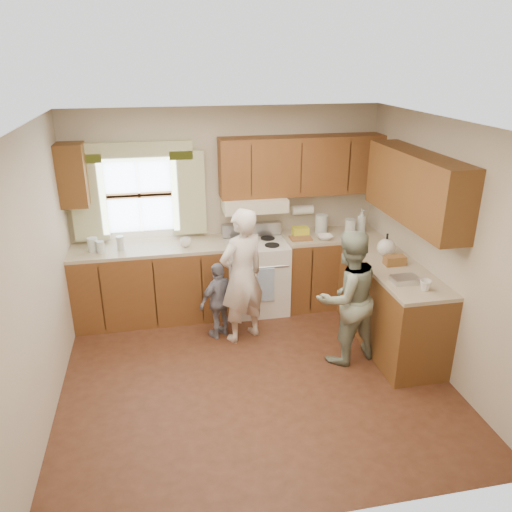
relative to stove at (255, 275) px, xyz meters
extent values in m
plane|color=#432314|center=(-0.30, -1.44, -0.47)|extent=(3.80, 3.80, 0.00)
plane|color=white|center=(-0.30, -1.44, 2.03)|extent=(3.80, 3.80, 0.00)
plane|color=beige|center=(-0.30, 0.31, 0.78)|extent=(3.80, 0.00, 3.80)
plane|color=beige|center=(-0.30, -3.19, 0.78)|extent=(3.80, 0.00, 3.80)
plane|color=beige|center=(-2.20, -1.44, 0.78)|extent=(0.00, 3.50, 3.50)
plane|color=beige|center=(1.60, -1.44, 0.78)|extent=(0.00, 3.50, 3.50)
cube|color=#4C2610|center=(-1.29, 0.01, -0.02)|extent=(1.82, 0.60, 0.90)
cube|color=#4C2610|center=(0.99, 0.01, -0.02)|extent=(1.22, 0.60, 0.90)
cube|color=#452910|center=(1.30, -1.11, -0.02)|extent=(0.60, 1.65, 0.90)
cube|color=tan|center=(-1.29, 0.01, 0.45)|extent=(1.82, 0.60, 0.04)
cube|color=tan|center=(0.99, 0.01, 0.45)|extent=(1.22, 0.60, 0.04)
cube|color=tan|center=(1.30, -1.11, 0.45)|extent=(0.60, 1.65, 0.04)
cube|color=#4C2610|center=(0.60, 0.15, 1.33)|extent=(2.00, 0.33, 0.70)
cube|color=#452910|center=(-2.05, 0.15, 1.33)|extent=(0.30, 0.33, 0.70)
cube|color=#452910|center=(1.43, -1.11, 1.33)|extent=(0.33, 1.65, 0.70)
cube|color=beige|center=(0.00, 0.08, 0.91)|extent=(0.76, 0.45, 0.15)
cube|color=silver|center=(-1.35, 0.29, 1.03)|extent=(0.90, 0.03, 0.90)
cube|color=#FFE64B|center=(-1.93, 0.24, 1.03)|extent=(0.40, 0.05, 1.02)
cube|color=#FFE64B|center=(-0.77, 0.24, 1.03)|extent=(0.40, 0.05, 1.02)
cube|color=#FFE64B|center=(-1.35, 0.24, 1.55)|extent=(1.30, 0.05, 0.22)
cylinder|color=white|center=(0.65, 0.21, 0.75)|extent=(0.27, 0.12, 0.12)
imported|color=silver|center=(-0.85, -0.07, 0.53)|extent=(0.16, 0.16, 0.11)
imported|color=silver|center=(1.36, -0.02, 0.63)|extent=(0.13, 0.13, 0.32)
imported|color=silver|center=(0.84, -0.15, 0.50)|extent=(0.21, 0.21, 0.05)
imported|color=silver|center=(1.33, -1.71, 0.53)|extent=(0.15, 0.15, 0.10)
cylinder|color=silver|center=(-1.91, -0.02, 0.56)|extent=(0.12, 0.12, 0.16)
cylinder|color=silver|center=(-1.82, -0.09, 0.54)|extent=(0.09, 0.09, 0.14)
cube|color=olive|center=(0.55, -0.08, 0.48)|extent=(0.26, 0.19, 0.02)
cube|color=yellow|center=(0.58, 0.04, 0.53)|extent=(0.20, 0.14, 0.11)
cylinder|color=silver|center=(0.87, 0.09, 0.59)|extent=(0.16, 0.16, 0.24)
cylinder|color=silver|center=(1.18, -0.09, 0.58)|extent=(0.13, 0.13, 0.21)
sphere|color=silver|center=(1.33, -0.81, 0.58)|extent=(0.20, 0.20, 0.20)
cube|color=olive|center=(1.32, -1.07, 0.52)|extent=(0.22, 0.12, 0.10)
cube|color=silver|center=(1.22, -1.51, 0.50)|extent=(0.26, 0.18, 0.06)
cylinder|color=silver|center=(-1.60, -0.02, 0.55)|extent=(0.09, 0.09, 0.16)
cube|color=silver|center=(0.00, -0.01, -0.02)|extent=(0.76, 0.64, 0.90)
cube|color=#B7B7BC|center=(0.00, 0.25, 0.52)|extent=(0.76, 0.10, 0.16)
cylinder|color=#B7B7BC|center=(0.00, -0.33, 0.23)|extent=(0.68, 0.03, 0.03)
cube|color=#4874AA|center=(0.05, -0.35, 0.01)|extent=(0.22, 0.02, 0.42)
cylinder|color=black|center=(-0.18, 0.11, 0.44)|extent=(0.18, 0.18, 0.01)
cylinder|color=black|center=(0.18, 0.11, 0.44)|extent=(0.18, 0.18, 0.01)
cylinder|color=black|center=(-0.18, -0.14, 0.44)|extent=(0.18, 0.18, 0.01)
cylinder|color=black|center=(0.18, -0.14, 0.44)|extent=(0.18, 0.18, 0.01)
imported|color=beige|center=(-0.29, -0.68, 0.31)|extent=(0.67, 0.58, 1.56)
imported|color=#284036|center=(0.70, -1.31, 0.26)|extent=(0.83, 0.72, 1.45)
imported|color=gray|center=(-0.53, -0.59, -0.01)|extent=(0.57, 0.46, 0.91)
camera|label=1|loc=(-1.12, -5.63, 2.58)|focal=35.00mm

